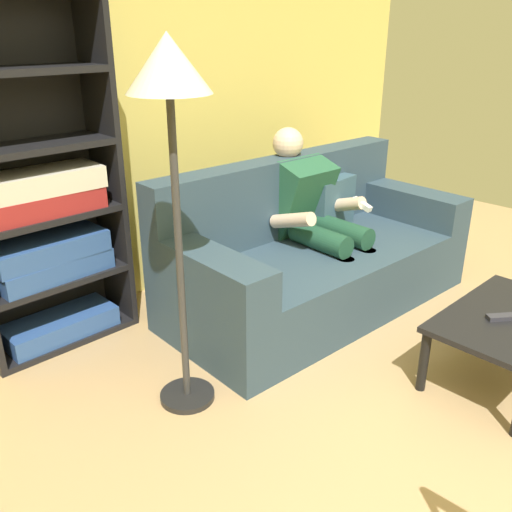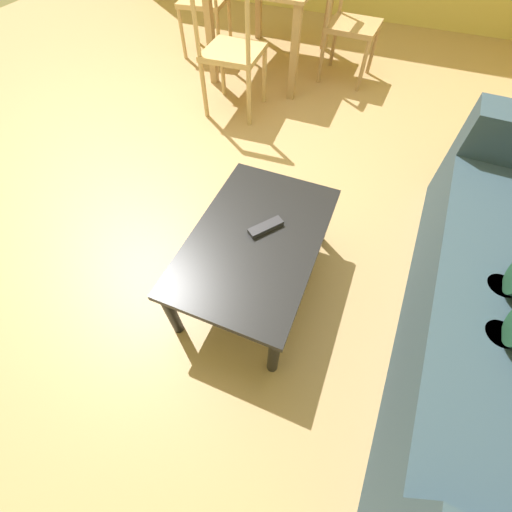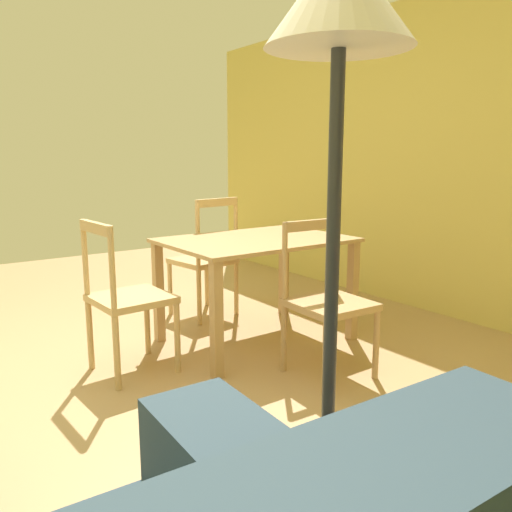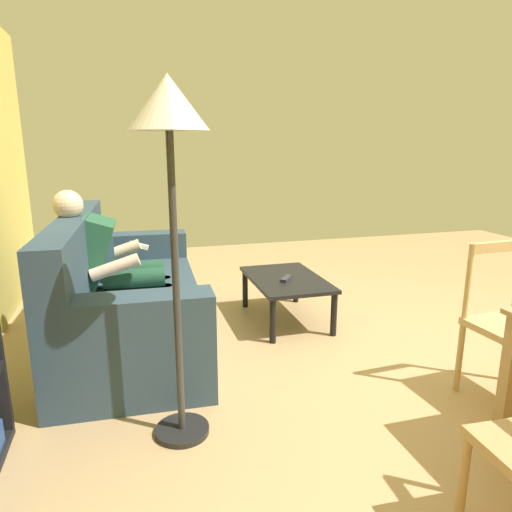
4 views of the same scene
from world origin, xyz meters
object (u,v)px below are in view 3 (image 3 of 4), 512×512
Objects in this scene: dining_chair_near_wall at (327,301)px; dining_chair_by_doorway at (205,260)px; dining_table at (256,255)px; dining_chair_facing_couch at (127,299)px; floor_lamp at (338,65)px.

dining_chair_by_doorway is at bearing -90.12° from dining_chair_near_wall.
dining_table is 0.72m from dining_chair_near_wall.
dining_chair_facing_couch is at bearing 36.69° from dining_chair_by_doorway.
dining_chair_facing_couch is at bearing -36.67° from dining_chair_near_wall.
floor_lamp reaches higher than dining_chair_near_wall.
dining_chair_by_doorway is (-0.94, -0.70, 0.01)m from dining_chair_facing_couch.
dining_table is 0.95m from dining_chair_facing_couch.
dining_chair_near_wall is 1.92m from floor_lamp.
dining_table is 2.34m from floor_lamp.
dining_chair_near_wall is at bearing 90.13° from dining_table.
dining_chair_near_wall is (-0.00, 0.70, -0.17)m from dining_table.
dining_chair_by_doorway reaches higher than dining_chair_facing_couch.
dining_table is at bearing -89.87° from dining_chair_near_wall.
dining_chair_near_wall is 0.99× the size of dining_chair_facing_couch.
dining_table is 1.33× the size of dining_chair_facing_couch.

